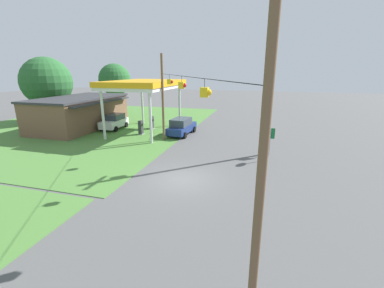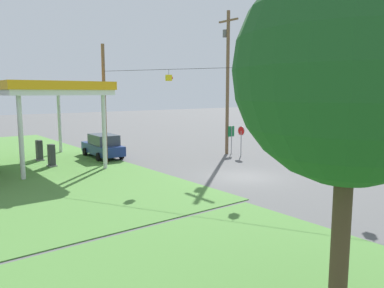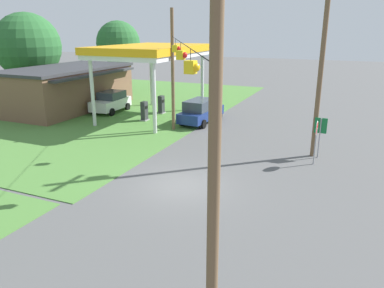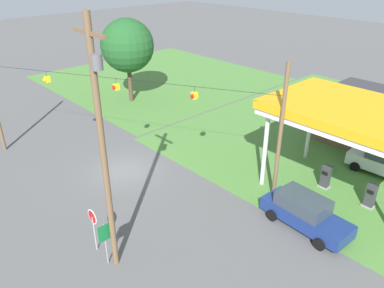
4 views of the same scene
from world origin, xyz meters
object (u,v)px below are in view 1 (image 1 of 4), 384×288
object	(u,v)px
fuel_pump_near	(141,128)
car_at_pumps_front	(182,126)
gas_station_store	(80,112)
fuel_pump_far	(152,123)
stop_sign_roadside	(269,139)
tree_far_back	(115,80)
tree_behind_station	(47,82)
car_at_pumps_rear	(114,121)
route_sign	(270,136)
gas_station_canopy	(144,85)
utility_pole_main	(271,76)

from	to	relation	value
fuel_pump_near	car_at_pumps_front	distance (m)	4.67
gas_station_store	fuel_pump_far	bearing A→B (deg)	-79.83
stop_sign_roadside	tree_far_back	world-z (taller)	tree_far_back
car_at_pumps_front	tree_behind_station	xyz separation A→B (m)	(2.65, 20.58, 4.54)
car_at_pumps_front	car_at_pumps_rear	xyz separation A→B (m)	(0.51, 9.01, -0.01)
car_at_pumps_front	fuel_pump_far	bearing A→B (deg)	72.54
car_at_pumps_front	route_sign	distance (m)	10.83
stop_sign_roadside	tree_behind_station	distance (m)	31.57
gas_station_canopy	utility_pole_main	size ratio (longest dim) A/B	0.87
gas_station_store	stop_sign_roadside	size ratio (longest dim) A/B	5.03
car_at_pumps_front	stop_sign_roadside	distance (m)	11.40
gas_station_store	car_at_pumps_rear	world-z (taller)	gas_station_store
tree_behind_station	tree_far_back	size ratio (longest dim) A/B	1.09
utility_pole_main	tree_far_back	size ratio (longest dim) A/B	1.46
route_sign	tree_behind_station	world-z (taller)	tree_behind_station
fuel_pump_far	stop_sign_roadside	xyz separation A→B (m)	(-8.01, -13.97, 1.06)
tree_behind_station	gas_station_store	bearing A→B (deg)	-109.91
gas_station_canopy	route_sign	world-z (taller)	gas_station_canopy
car_at_pumps_rear	stop_sign_roadside	size ratio (longest dim) A/B	1.72
tree_behind_station	fuel_pump_near	bearing A→B (deg)	-103.55
route_sign	gas_station_canopy	bearing A→B (deg)	69.49
tree_far_back	stop_sign_roadside	bearing A→B (deg)	-124.90
route_sign	utility_pole_main	world-z (taller)	utility_pole_main
gas_station_canopy	car_at_pumps_rear	distance (m)	6.38
fuel_pump_far	tree_far_back	size ratio (longest dim) A/B	0.20
car_at_pumps_rear	route_sign	size ratio (longest dim) A/B	1.79
fuel_pump_near	utility_pole_main	bearing A→B (deg)	-104.47
stop_sign_roadside	fuel_pump_near	bearing A→B (deg)	-109.93
car_at_pumps_rear	tree_far_back	size ratio (longest dim) A/B	0.53
utility_pole_main	tree_far_back	bearing A→B (deg)	57.34
car_at_pumps_rear	tree_behind_station	world-z (taller)	tree_behind_station
gas_station_canopy	gas_station_store	bearing A→B (deg)	90.94
car_at_pumps_front	route_sign	xyz separation A→B (m)	(-5.01, -9.57, 0.74)
gas_station_store	gas_station_canopy	bearing A→B (deg)	-89.06
fuel_pump_near	tree_far_back	distance (m)	16.49
stop_sign_roadside	gas_station_canopy	bearing A→B (deg)	-115.08
route_sign	tree_behind_station	size ratio (longest dim) A/B	0.27
fuel_pump_near	tree_far_back	bearing A→B (deg)	41.00
gas_station_store	tree_behind_station	world-z (taller)	tree_behind_station
gas_station_canopy	stop_sign_roadside	bearing A→B (deg)	-115.08
utility_pole_main	tree_far_back	distance (m)	28.62
gas_station_store	fuel_pump_near	world-z (taller)	gas_station_store
car_at_pumps_rear	car_at_pumps_front	bearing A→B (deg)	84.57
fuel_pump_near	route_sign	size ratio (longest dim) A/B	0.67
gas_station_canopy	fuel_pump_far	world-z (taller)	gas_station_canopy
gas_station_store	route_sign	bearing A→B (deg)	-102.48
fuel_pump_near	car_at_pumps_rear	bearing A→B (deg)	69.00
route_sign	car_at_pumps_front	bearing A→B (deg)	62.36
car_at_pumps_rear	utility_pole_main	size ratio (longest dim) A/B	0.36
fuel_pump_near	stop_sign_roadside	world-z (taller)	stop_sign_roadside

